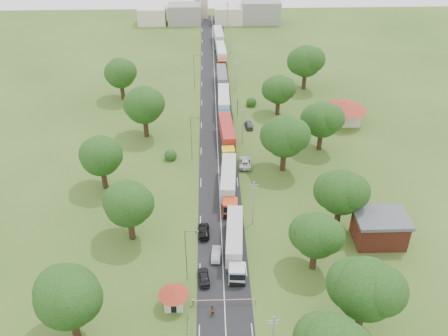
{
  "coord_description": "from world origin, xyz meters",
  "views": [
    {
      "loc": [
        -1.73,
        -74.46,
        55.6
      ],
      "look_at": [
        0.97,
        6.54,
        3.0
      ],
      "focal_mm": 40.0,
      "sensor_mm": 36.0,
      "label": 1
    }
  ],
  "objects_px": {
    "car_lane_mid": "(216,254)",
    "boom_barrier": "(215,301)",
    "car_lane_front": "(204,277)",
    "pedestrian_near": "(213,311)",
    "info_sign": "(238,104)",
    "truck_0": "(235,242)",
    "guard_booth": "(174,295)"
  },
  "relations": [
    {
      "from": "car_lane_mid",
      "to": "pedestrian_near",
      "type": "bearing_deg",
      "value": 90.65
    },
    {
      "from": "info_sign",
      "to": "pedestrian_near",
      "type": "distance_m",
      "value": 62.37
    },
    {
      "from": "info_sign",
      "to": "car_lane_mid",
      "type": "distance_m",
      "value": 50.5
    },
    {
      "from": "truck_0",
      "to": "car_lane_front",
      "type": "height_order",
      "value": "truck_0"
    },
    {
      "from": "car_lane_front",
      "to": "pedestrian_near",
      "type": "distance_m",
      "value": 6.95
    },
    {
      "from": "truck_0",
      "to": "car_lane_front",
      "type": "bearing_deg",
      "value": -129.48
    },
    {
      "from": "car_lane_mid",
      "to": "boom_barrier",
      "type": "bearing_deg",
      "value": 92.18
    },
    {
      "from": "boom_barrier",
      "to": "info_sign",
      "type": "xyz_separation_m",
      "value": [
        6.56,
        60.0,
        2.11
      ]
    },
    {
      "from": "boom_barrier",
      "to": "car_lane_mid",
      "type": "relative_size",
      "value": 2.24
    },
    {
      "from": "car_lane_mid",
      "to": "pedestrian_near",
      "type": "xyz_separation_m",
      "value": [
        -0.75,
        -11.88,
        0.23
      ]
    },
    {
      "from": "boom_barrier",
      "to": "car_lane_mid",
      "type": "xyz_separation_m",
      "value": [
        0.36,
        9.93,
        -0.21
      ]
    },
    {
      "from": "guard_booth",
      "to": "info_sign",
      "type": "height_order",
      "value": "info_sign"
    },
    {
      "from": "car_lane_front",
      "to": "boom_barrier",
      "type": "bearing_deg",
      "value": 102.4
    },
    {
      "from": "car_lane_mid",
      "to": "truck_0",
      "type": "bearing_deg",
      "value": -156.82
    },
    {
      "from": "car_lane_front",
      "to": "car_lane_mid",
      "type": "xyz_separation_m",
      "value": [
        2.0,
        5.05,
        -0.03
      ]
    },
    {
      "from": "info_sign",
      "to": "pedestrian_near",
      "type": "xyz_separation_m",
      "value": [
        -6.95,
        -61.95,
        -2.1
      ]
    },
    {
      "from": "car_lane_mid",
      "to": "info_sign",
      "type": "bearing_deg",
      "value": -92.82
    },
    {
      "from": "info_sign",
      "to": "pedestrian_near",
      "type": "bearing_deg",
      "value": -96.4
    },
    {
      "from": "boom_barrier",
      "to": "car_lane_front",
      "type": "relative_size",
      "value": 2.22
    },
    {
      "from": "car_lane_front",
      "to": "car_lane_mid",
      "type": "height_order",
      "value": "car_lane_front"
    },
    {
      "from": "car_lane_front",
      "to": "truck_0",
      "type": "bearing_deg",
      "value": -135.68
    },
    {
      "from": "guard_booth",
      "to": "car_lane_mid",
      "type": "bearing_deg",
      "value": 58.04
    },
    {
      "from": "guard_booth",
      "to": "car_lane_front",
      "type": "distance_m",
      "value": 6.6
    },
    {
      "from": "car_lane_mid",
      "to": "guard_booth",
      "type": "bearing_deg",
      "value": 62.27
    },
    {
      "from": "info_sign",
      "to": "car_lane_mid",
      "type": "xyz_separation_m",
      "value": [
        -6.2,
        -50.07,
        -2.32
      ]
    },
    {
      "from": "car_lane_mid",
      "to": "pedestrian_near",
      "type": "relative_size",
      "value": 2.28
    },
    {
      "from": "truck_0",
      "to": "boom_barrier",
      "type": "bearing_deg",
      "value": -107.09
    },
    {
      "from": "boom_barrier",
      "to": "car_lane_mid",
      "type": "height_order",
      "value": "car_lane_mid"
    },
    {
      "from": "info_sign",
      "to": "truck_0",
      "type": "relative_size",
      "value": 0.27
    },
    {
      "from": "car_lane_mid",
      "to": "pedestrian_near",
      "type": "height_order",
      "value": "pedestrian_near"
    },
    {
      "from": "boom_barrier",
      "to": "truck_0",
      "type": "distance_m",
      "value": 11.55
    },
    {
      "from": "info_sign",
      "to": "car_lane_front",
      "type": "height_order",
      "value": "info_sign"
    }
  ]
}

